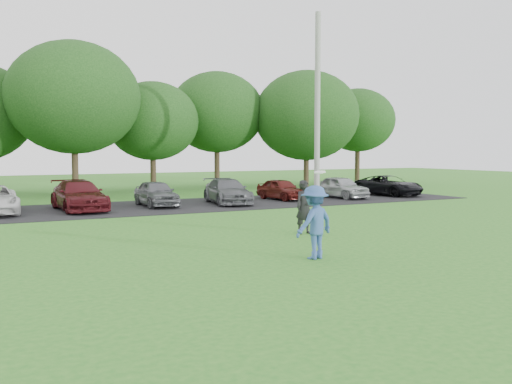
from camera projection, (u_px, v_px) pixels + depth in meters
ground at (322, 253)px, 14.16m from camera, size 100.00×100.00×0.00m
parking_lot at (157, 207)px, 25.62m from camera, size 32.00×6.50×0.03m
utility_pole at (317, 107)px, 28.56m from camera, size 0.28×0.28×9.39m
frisbee_player at (315, 222)px, 13.41m from camera, size 1.25×0.92×2.09m
camera_bystander at (305, 207)px, 17.40m from camera, size 0.60×0.43×1.65m
parked_cars at (154, 194)px, 25.43m from camera, size 28.72×4.49×1.25m
tree_row at (130, 111)px, 34.57m from camera, size 42.39×9.85×8.64m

